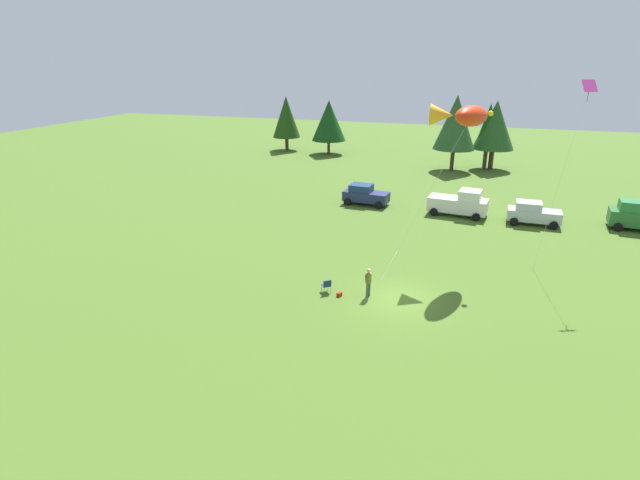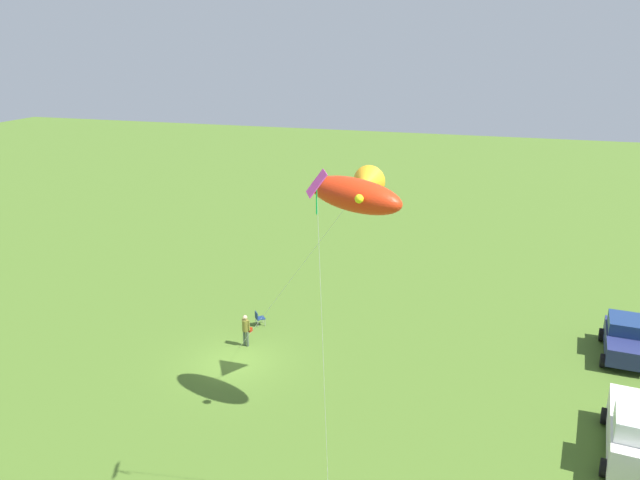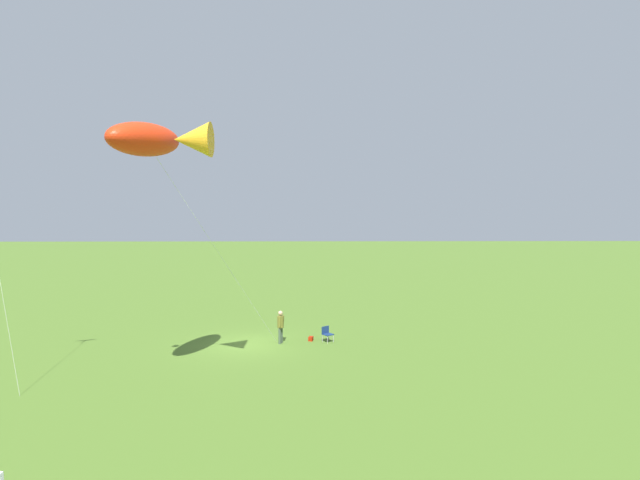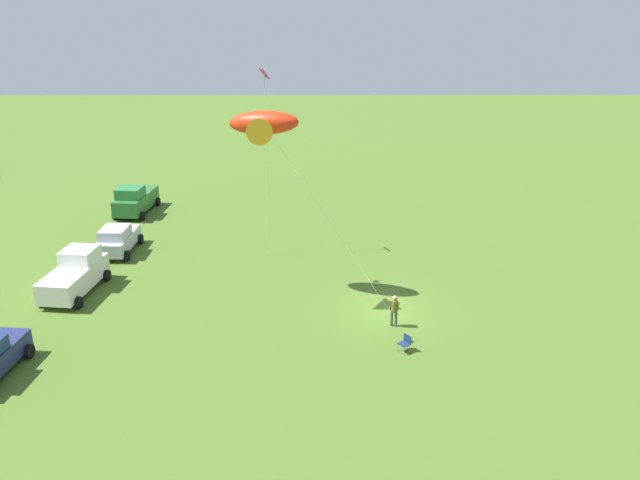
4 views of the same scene
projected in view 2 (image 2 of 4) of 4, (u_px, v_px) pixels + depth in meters
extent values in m
plane|color=#476823|center=(235.00, 362.00, 31.08)|extent=(160.00, 160.00, 0.00)
cylinder|color=#41523F|center=(244.00, 338.00, 32.66)|extent=(0.14, 0.14, 0.85)
cylinder|color=#41523F|center=(247.00, 339.00, 32.54)|extent=(0.14, 0.14, 0.85)
cylinder|color=brown|center=(245.00, 325.00, 32.37)|extent=(0.44, 0.44, 0.62)
sphere|color=tan|center=(245.00, 317.00, 32.23)|extent=(0.24, 0.24, 0.24)
cylinder|color=brown|center=(243.00, 323.00, 32.52)|extent=(0.14, 0.19, 0.56)
cylinder|color=brown|center=(249.00, 326.00, 32.29)|extent=(0.12, 0.13, 0.55)
cube|color=navy|center=(260.00, 318.00, 34.94)|extent=(0.67, 0.67, 0.04)
cube|color=navy|center=(256.00, 315.00, 34.80)|extent=(0.40, 0.33, 0.40)
cylinder|color=#A5A8AD|center=(263.00, 319.00, 35.27)|extent=(0.03, 0.03, 0.42)
cylinder|color=#A5A8AD|center=(265.00, 322.00, 34.89)|extent=(0.03, 0.03, 0.42)
cylinder|color=#A5A8AD|center=(256.00, 321.00, 35.12)|extent=(0.03, 0.03, 0.42)
cylinder|color=#A5A8AD|center=(258.00, 324.00, 34.75)|extent=(0.03, 0.03, 0.42)
cube|color=#A01E08|center=(249.00, 329.00, 34.29)|extent=(0.29, 0.36, 0.22)
cube|color=navy|center=(624.00, 342.00, 31.36)|extent=(4.35, 2.19, 0.90)
cube|color=navy|center=(626.00, 324.00, 31.57)|extent=(2.15, 1.84, 0.65)
cylinder|color=black|center=(601.00, 335.00, 33.19)|extent=(0.70, 0.28, 0.68)
cylinder|color=black|center=(602.00, 361.00, 30.53)|extent=(0.70, 0.28, 0.68)
cube|color=silver|center=(637.00, 434.00, 23.91)|extent=(5.21, 2.60, 1.20)
cylinder|color=black|center=(603.00, 468.00, 22.95)|extent=(0.70, 0.30, 0.68)
cylinder|color=black|center=(604.00, 416.00, 26.08)|extent=(0.70, 0.30, 0.68)
ellipsoid|color=red|center=(355.00, 195.00, 23.62)|extent=(2.68, 4.34, 1.56)
cone|color=#F9AC20|center=(366.00, 185.00, 25.25)|extent=(1.40, 1.35, 1.35)
sphere|color=yellow|center=(359.00, 199.00, 22.46)|extent=(0.33, 0.33, 0.33)
cylinder|color=silver|center=(288.00, 283.00, 28.11)|extent=(4.42, 7.11, 9.74)
cylinder|color=#4C3823|center=(240.00, 347.00, 32.60)|extent=(0.04, 0.04, 0.01)
cube|color=#DC3CA3|center=(317.00, 183.00, 17.19)|extent=(0.94, 0.79, 0.66)
cylinder|color=green|center=(317.00, 200.00, 17.34)|extent=(0.04, 0.04, 0.80)
cylinder|color=silver|center=(323.00, 358.00, 19.66)|extent=(1.47, 0.04, 11.59)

